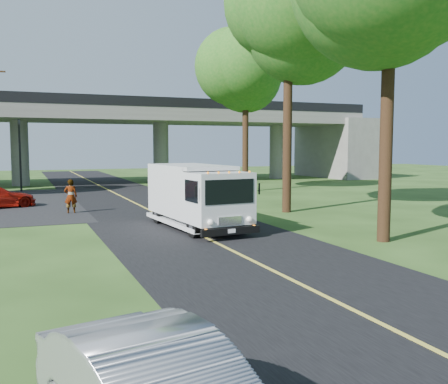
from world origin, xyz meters
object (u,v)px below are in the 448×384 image
traffic_signal (20,147)px  tree_right_far (249,75)px  tree_right_mid (294,14)px  step_van (196,194)px  pedestrian (71,196)px

traffic_signal → tree_right_far: tree_right_far is taller
tree_right_mid → step_van: (-6.00, -2.83, -8.23)m
traffic_signal → step_van: 21.08m
traffic_signal → tree_right_far: 17.18m
tree_right_mid → pedestrian: bearing=159.7°
tree_right_far → pedestrian: size_ratio=6.54×
traffic_signal → tree_right_mid: tree_right_mid is taller
tree_right_mid → tree_right_far: tree_right_mid is taller
tree_right_mid → step_van: tree_right_mid is taller
step_van → tree_right_far: bearing=52.7°
traffic_signal → pedestrian: 13.78m
pedestrian → tree_right_far: bearing=-141.4°
tree_right_mid → pedestrian: size_ratio=7.58×
traffic_signal → step_van: size_ratio=0.84×
traffic_signal → tree_right_far: bearing=-22.1°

